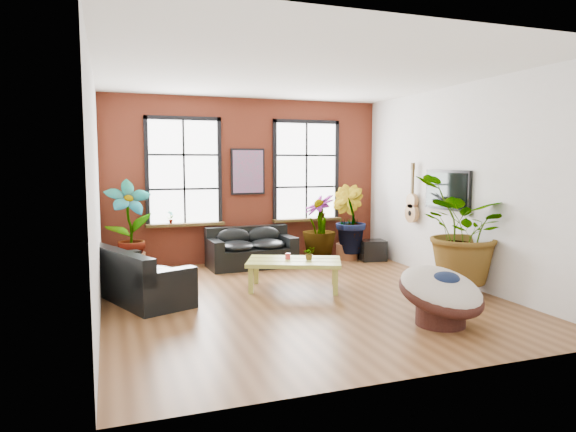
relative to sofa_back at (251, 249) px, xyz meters
name	(u,v)px	position (x,y,z in m)	size (l,w,h in m)	color
room	(297,188)	(0.10, -2.49, 1.38)	(6.04, 6.54, 3.54)	brown
sofa_back	(251,249)	(0.00, 0.00, 0.00)	(1.80, 0.94, 0.81)	black
sofa_left	(136,276)	(-2.37, -1.89, 0.00)	(1.57, 2.24, 0.82)	black
coffee_table	(294,263)	(0.19, -2.07, 0.08)	(1.79, 1.43, 0.60)	olive
papasan_chair	(441,293)	(1.36, -4.54, 0.07)	(1.37, 1.38, 0.84)	#381914
poster	(248,172)	(0.10, 0.54, 1.58)	(0.74, 0.06, 0.98)	black
tv_wall_unit	(436,195)	(3.03, -2.04, 1.17)	(0.13, 1.86, 1.20)	black
media_box	(372,250)	(2.69, -0.24, -0.14)	(0.60, 0.52, 0.45)	black
pot_back_left	(131,263)	(-2.37, 0.13, -0.17)	(0.70, 0.70, 0.40)	brown
pot_back_right	(347,251)	(2.23, 0.08, -0.19)	(0.59, 0.59, 0.35)	brown
pot_right_wall	(461,283)	(2.65, -3.31, -0.18)	(0.60, 0.60, 0.37)	brown
pot_mid	(318,255)	(1.44, -0.14, -0.19)	(0.60, 0.60, 0.36)	brown
floor_plant_back_left	(129,223)	(-2.38, 0.11, 0.62)	(0.88, 0.60, 1.68)	#1E4712
floor_plant_back_right	(348,219)	(2.25, 0.07, 0.54)	(0.83, 0.67, 1.51)	#1E4712
floor_plant_right_wall	(464,230)	(2.68, -3.30, 0.69)	(1.61, 1.39, 1.79)	#1E4712
floor_plant_mid	(319,226)	(1.46, -0.14, 0.43)	(0.74, 0.74, 1.32)	#1E4712
table_plant	(309,253)	(0.44, -2.14, 0.25)	(0.20, 0.17, 0.22)	#1E4712
sill_plant_left	(171,217)	(-1.55, 0.49, 0.67)	(0.14, 0.10, 0.27)	#1E4712
sill_plant_right	(322,212)	(1.80, 0.49, 0.67)	(0.15, 0.15, 0.27)	#1E4712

